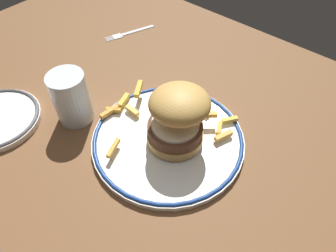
# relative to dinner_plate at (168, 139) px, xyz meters

# --- Properties ---
(ground_plane) EXTENTS (1.34, 1.03, 0.04)m
(ground_plane) POSITION_rel_dinner_plate_xyz_m (-0.04, -0.05, -0.03)
(ground_plane) COLOR brown
(dinner_plate) EXTENTS (0.29, 0.29, 0.02)m
(dinner_plate) POSITION_rel_dinner_plate_xyz_m (0.00, 0.00, 0.00)
(dinner_plate) COLOR white
(dinner_plate) RESTS_ON ground_plane
(burger) EXTENTS (0.15, 0.15, 0.12)m
(burger) POSITION_rel_dinner_plate_xyz_m (0.01, 0.01, 0.07)
(burger) COLOR tan
(burger) RESTS_ON dinner_plate
(fries_pile) EXTENTS (0.23, 0.24, 0.03)m
(fries_pile) POSITION_rel_dinner_plate_xyz_m (-0.05, 0.04, 0.02)
(fries_pile) COLOR gold
(fries_pile) RESTS_ON dinner_plate
(water_glass) EXTENTS (0.07, 0.07, 0.11)m
(water_glass) POSITION_rel_dinner_plate_xyz_m (-0.19, -0.07, 0.04)
(water_glass) COLOR silver
(water_glass) RESTS_ON ground_plane
(fork) EXTENTS (0.06, 0.14, 0.00)m
(fork) POSITION_rel_dinner_plate_xyz_m (-0.33, 0.22, -0.01)
(fork) COLOR silver
(fork) RESTS_ON ground_plane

